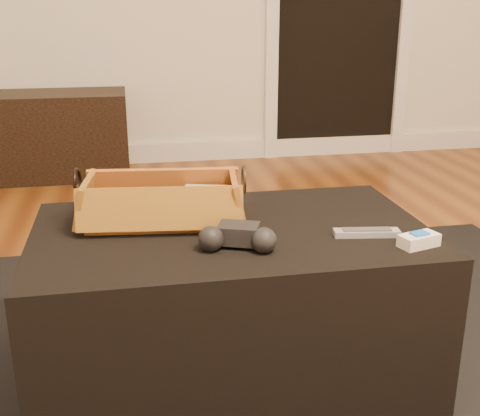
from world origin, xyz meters
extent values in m
cube|color=white|center=(0.00, 2.73, 0.06)|extent=(5.00, 0.04, 0.12)
cube|color=black|center=(-0.71, 2.51, 0.25)|extent=(1.26, 0.45, 0.49)
cube|color=black|center=(0.16, 0.24, 0.01)|extent=(2.60, 2.00, 0.01)
cube|color=black|center=(0.16, 0.29, 0.22)|extent=(1.00, 0.60, 0.42)
cube|color=black|center=(-0.03, 0.36, 0.46)|extent=(0.23, 0.05, 0.02)
cube|color=tan|center=(0.11, 0.39, 0.48)|extent=(0.14, 0.11, 0.06)
cube|color=brown|center=(-0.01, 0.37, 0.44)|extent=(0.40, 0.22, 0.02)
cube|color=#AF6027|center=(0.00, 0.46, 0.50)|extent=(0.41, 0.08, 0.11)
cube|color=#A47325|center=(-0.02, 0.28, 0.50)|extent=(0.41, 0.08, 0.11)
cube|color=#B16C28|center=(0.19, 0.35, 0.50)|extent=(0.06, 0.21, 0.11)
cube|color=olive|center=(-0.20, 0.39, 0.50)|extent=(0.06, 0.21, 0.11)
torus|color=#332922|center=(0.20, 0.34, 0.54)|extent=(0.02, 0.08, 0.08)
torus|color=black|center=(-0.22, 0.39, 0.54)|extent=(0.02, 0.08, 0.08)
cube|color=black|center=(0.16, 0.17, 0.46)|extent=(0.11, 0.10, 0.04)
sphere|color=black|center=(0.09, 0.16, 0.46)|extent=(0.07, 0.07, 0.06)
sphere|color=black|center=(0.21, 0.12, 0.46)|extent=(0.07, 0.07, 0.06)
cube|color=#999AA0|center=(0.48, 0.18, 0.44)|extent=(0.17, 0.06, 0.02)
cube|color=#3D3D40|center=(0.48, 0.18, 0.45)|extent=(0.12, 0.04, 0.00)
cube|color=silver|center=(0.57, 0.09, 0.45)|extent=(0.10, 0.07, 0.03)
cube|color=blue|center=(0.57, 0.09, 0.46)|extent=(0.05, 0.04, 0.01)
camera|label=1|loc=(-0.09, -1.12, 0.97)|focal=45.00mm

